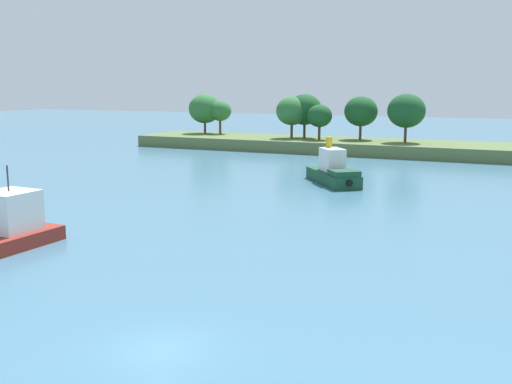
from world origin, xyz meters
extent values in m
plane|color=teal|center=(0.00, 0.00, 0.00)|extent=(400.00, 400.00, 0.00)
cube|color=#566B3D|center=(-6.45, 77.94, 0.99)|extent=(91.17, 13.93, 1.99)
cylinder|color=#513823|center=(-43.36, 80.81, 3.11)|extent=(0.44, 0.44, 2.25)
ellipsoid|color=#2D6B33|center=(-43.36, 80.81, 6.69)|extent=(6.15, 6.15, 5.53)
cylinder|color=#513823|center=(-40.16, 81.05, 3.31)|extent=(0.44, 0.44, 2.64)
ellipsoid|color=#2D6B33|center=(-40.16, 81.05, 6.35)|extent=(4.31, 4.31, 3.88)
cylinder|color=#513823|center=(-24.17, 77.56, 3.26)|extent=(0.44, 0.44, 2.55)
ellipsoid|color=#2D6B33|center=(-24.17, 77.56, 6.73)|extent=(5.49, 5.49, 4.94)
cylinder|color=#513823|center=(-22.37, 79.17, 3.27)|extent=(0.44, 0.44, 2.56)
ellipsoid|color=#194C23|center=(-22.37, 79.17, 6.94)|extent=(5.99, 5.99, 5.39)
cylinder|color=#513823|center=(-18.78, 76.68, 3.16)|extent=(0.44, 0.44, 2.34)
ellipsoid|color=#194C23|center=(-18.78, 76.68, 6.03)|extent=(4.25, 4.25, 3.83)
cylinder|color=#513823|center=(-12.47, 79.76, 3.26)|extent=(0.44, 0.44, 2.54)
ellipsoid|color=#194C23|center=(-12.47, 79.76, 6.77)|extent=(5.61, 5.61, 5.05)
cylinder|color=#513823|center=(-4.46, 77.51, 3.33)|extent=(0.44, 0.44, 2.68)
ellipsoid|color=#194C23|center=(-4.46, 77.51, 7.08)|extent=(6.05, 6.05, 5.44)
cube|color=#19472D|center=(-6.46, 44.92, 0.70)|extent=(8.52, 9.67, 1.40)
cube|color=#19472D|center=(-4.38, 42.23, 1.70)|extent=(3.97, 3.94, 0.60)
cube|color=white|center=(-6.64, 45.15, 2.70)|extent=(3.75, 3.98, 2.60)
cylinder|color=gold|center=(-7.35, 46.07, 4.60)|extent=(0.70, 0.70, 1.20)
cylinder|color=black|center=(-3.42, 40.99, 0.84)|extent=(0.74, 0.67, 0.70)
cube|color=white|center=(-19.02, 9.99, 2.42)|extent=(3.31, 3.31, 2.80)
cylinder|color=#333338|center=(-19.02, 9.99, 4.72)|extent=(0.12, 0.12, 1.80)
camera|label=1|loc=(13.35, -19.62, 11.00)|focal=41.58mm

